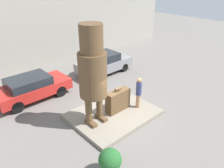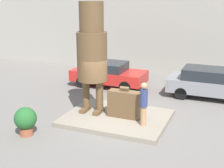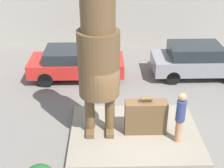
# 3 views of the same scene
# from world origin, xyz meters

# --- Properties ---
(ground_plane) EXTENTS (60.00, 60.00, 0.00)m
(ground_plane) POSITION_xyz_m (0.00, 0.00, 0.00)
(ground_plane) COLOR slate
(pedestal) EXTENTS (4.23, 3.29, 0.19)m
(pedestal) POSITION_xyz_m (0.00, 0.00, 0.09)
(pedestal) COLOR gray
(pedestal) RESTS_ON ground_plane
(statue_figure) EXTENTS (1.25, 1.25, 4.64)m
(statue_figure) POSITION_xyz_m (-1.14, 0.10, 2.90)
(statue_figure) COLOR brown
(statue_figure) RESTS_ON pedestal
(giant_suitcase) EXTENTS (1.34, 0.47, 1.31)m
(giant_suitcase) POSITION_xyz_m (0.33, 0.03, 0.75)
(giant_suitcase) COLOR brown
(giant_suitcase) RESTS_ON pedestal
(tourist) EXTENTS (0.29, 0.29, 1.72)m
(tourist) POSITION_xyz_m (1.30, -0.50, 1.13)
(tourist) COLOR #A87A56
(tourist) RESTS_ON pedestal
(parked_car_red) EXTENTS (4.16, 1.83, 1.41)m
(parked_car_red) POSITION_xyz_m (-2.28, 4.41, 0.76)
(parked_car_red) COLOR #B2231E
(parked_car_red) RESTS_ON ground_plane
(parked_car_grey) EXTENTS (4.12, 1.82, 1.51)m
(parked_car_grey) POSITION_xyz_m (3.21, 4.51, 0.79)
(parked_car_grey) COLOR gray
(parked_car_grey) RESTS_ON ground_plane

